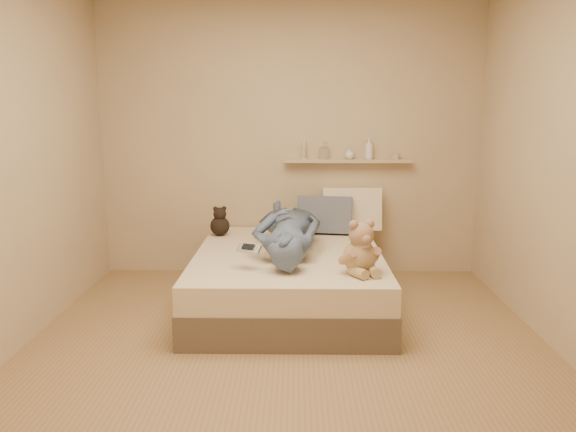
{
  "coord_description": "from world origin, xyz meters",
  "views": [
    {
      "loc": [
        0.06,
        -3.47,
        1.61
      ],
      "look_at": [
        0.0,
        0.65,
        0.8
      ],
      "focal_mm": 35.0,
      "sensor_mm": 36.0,
      "label": 1
    }
  ],
  "objects_px": {
    "teddy_bear": "(361,251)",
    "wall_shelf": "(348,161)",
    "bed": "(288,278)",
    "person": "(288,229)",
    "pillow_grey": "(325,215)",
    "pillow_cream": "(352,209)",
    "game_console": "(249,248)",
    "dark_plush": "(220,223)"
  },
  "relations": [
    {
      "from": "game_console",
      "to": "wall_shelf",
      "type": "distance_m",
      "value": 1.71
    },
    {
      "from": "pillow_cream",
      "to": "bed",
      "type": "bearing_deg",
      "value": -125.25
    },
    {
      "from": "person",
      "to": "wall_shelf",
      "type": "bearing_deg",
      "value": -122.09
    },
    {
      "from": "pillow_cream",
      "to": "dark_plush",
      "type": "bearing_deg",
      "value": -168.11
    },
    {
      "from": "pillow_cream",
      "to": "pillow_grey",
      "type": "xyz_separation_m",
      "value": [
        -0.26,
        -0.14,
        -0.03
      ]
    },
    {
      "from": "teddy_bear",
      "to": "dark_plush",
      "type": "bearing_deg",
      "value": 134.46
    },
    {
      "from": "pillow_cream",
      "to": "person",
      "type": "height_order",
      "value": "pillow_cream"
    },
    {
      "from": "dark_plush",
      "to": "pillow_cream",
      "type": "height_order",
      "value": "pillow_cream"
    },
    {
      "from": "game_console",
      "to": "pillow_cream",
      "type": "distance_m",
      "value": 1.59
    },
    {
      "from": "pillow_cream",
      "to": "wall_shelf",
      "type": "relative_size",
      "value": 0.46
    },
    {
      "from": "pillow_cream",
      "to": "wall_shelf",
      "type": "bearing_deg",
      "value": 114.86
    },
    {
      "from": "bed",
      "to": "pillow_cream",
      "type": "height_order",
      "value": "pillow_cream"
    },
    {
      "from": "bed",
      "to": "dark_plush",
      "type": "bearing_deg",
      "value": 137.75
    },
    {
      "from": "dark_plush",
      "to": "pillow_cream",
      "type": "bearing_deg",
      "value": 11.89
    },
    {
      "from": "teddy_bear",
      "to": "dark_plush",
      "type": "relative_size",
      "value": 1.44
    },
    {
      "from": "pillow_cream",
      "to": "person",
      "type": "xyz_separation_m",
      "value": [
        -0.59,
        -0.77,
        -0.02
      ]
    },
    {
      "from": "game_console",
      "to": "pillow_grey",
      "type": "height_order",
      "value": "pillow_grey"
    },
    {
      "from": "dark_plush",
      "to": "wall_shelf",
      "type": "distance_m",
      "value": 1.34
    },
    {
      "from": "pillow_cream",
      "to": "person",
      "type": "relative_size",
      "value": 0.37
    },
    {
      "from": "teddy_bear",
      "to": "person",
      "type": "distance_m",
      "value": 0.83
    },
    {
      "from": "dark_plush",
      "to": "pillow_grey",
      "type": "relative_size",
      "value": 0.54
    },
    {
      "from": "teddy_bear",
      "to": "wall_shelf",
      "type": "relative_size",
      "value": 0.33
    },
    {
      "from": "teddy_bear",
      "to": "dark_plush",
      "type": "height_order",
      "value": "teddy_bear"
    },
    {
      "from": "bed",
      "to": "person",
      "type": "xyz_separation_m",
      "value": [
        -0.01,
        0.06,
        0.41
      ]
    },
    {
      "from": "teddy_bear",
      "to": "game_console",
      "type": "bearing_deg",
      "value": 173.38
    },
    {
      "from": "teddy_bear",
      "to": "pillow_grey",
      "type": "relative_size",
      "value": 0.78
    },
    {
      "from": "dark_plush",
      "to": "pillow_grey",
      "type": "distance_m",
      "value": 0.96
    },
    {
      "from": "pillow_grey",
      "to": "wall_shelf",
      "type": "relative_size",
      "value": 0.42
    },
    {
      "from": "game_console",
      "to": "pillow_grey",
      "type": "bearing_deg",
      "value": 63.1
    },
    {
      "from": "pillow_cream",
      "to": "wall_shelf",
      "type": "xyz_separation_m",
      "value": [
        -0.04,
        0.08,
        0.45
      ]
    },
    {
      "from": "bed",
      "to": "person",
      "type": "bearing_deg",
      "value": 96.28
    },
    {
      "from": "person",
      "to": "bed",
      "type": "bearing_deg",
      "value": 97.41
    },
    {
      "from": "teddy_bear",
      "to": "pillow_cream",
      "type": "distance_m",
      "value": 1.43
    },
    {
      "from": "bed",
      "to": "wall_shelf",
      "type": "distance_m",
      "value": 1.38
    },
    {
      "from": "pillow_cream",
      "to": "teddy_bear",
      "type": "bearing_deg",
      "value": -92.94
    },
    {
      "from": "game_console",
      "to": "teddy_bear",
      "type": "xyz_separation_m",
      "value": [
        0.79,
        -0.09,
        0.0
      ]
    },
    {
      "from": "game_console",
      "to": "teddy_bear",
      "type": "relative_size",
      "value": 0.49
    },
    {
      "from": "wall_shelf",
      "to": "teddy_bear",
      "type": "bearing_deg",
      "value": -91.39
    },
    {
      "from": "teddy_bear",
      "to": "person",
      "type": "relative_size",
      "value": 0.26
    },
    {
      "from": "dark_plush",
      "to": "person",
      "type": "height_order",
      "value": "person"
    },
    {
      "from": "dark_plush",
      "to": "person",
      "type": "distance_m",
      "value": 0.81
    },
    {
      "from": "teddy_bear",
      "to": "pillow_grey",
      "type": "bearing_deg",
      "value": 98.36
    }
  ]
}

